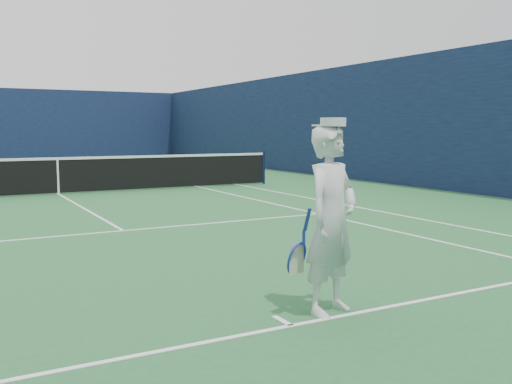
{
  "coord_description": "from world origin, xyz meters",
  "views": [
    {
      "loc": [
        -2.64,
        -16.08,
        1.76
      ],
      "look_at": [
        0.54,
        -10.24,
        1.02
      ],
      "focal_mm": 40.0,
      "sensor_mm": 36.0,
      "label": 1
    }
  ],
  "objects": [
    {
      "name": "ground",
      "position": [
        0.0,
        0.0,
        0.0
      ],
      "size": [
        80.0,
        80.0,
        0.0
      ],
      "primitive_type": "plane",
      "color": "#256132",
      "rests_on": "ground"
    },
    {
      "name": "court_markings",
      "position": [
        0.0,
        0.0,
        0.0
      ],
      "size": [
        11.03,
        23.83,
        0.01
      ],
      "color": "white",
      "rests_on": "ground"
    },
    {
      "name": "tennis_net",
      "position": [
        0.0,
        0.0,
        0.55
      ],
      "size": [
        12.88,
        0.09,
        1.07
      ],
      "color": "#141E4C",
      "rests_on": "ground"
    },
    {
      "name": "tennis_player",
      "position": [
        0.54,
        -11.73,
        0.91
      ],
      "size": [
        0.87,
        0.63,
        1.86
      ],
      "rotation": [
        0.0,
        0.0,
        0.35
      ],
      "color": "white",
      "rests_on": "ground"
    },
    {
      "name": "windscreen_fence",
      "position": [
        0.0,
        0.0,
        2.0
      ],
      "size": [
        20.12,
        36.12,
        4.0
      ],
      "color": "#0F1938",
      "rests_on": "ground"
    }
  ]
}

